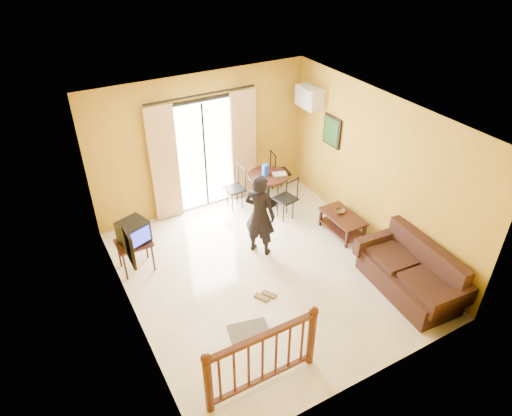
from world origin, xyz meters
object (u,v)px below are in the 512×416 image
coffee_table (342,221)px  sofa (411,274)px  standing_person (260,215)px  television (134,232)px  dining_table (268,181)px

coffee_table → sofa: size_ratio=0.49×
coffee_table → standing_person: standing_person is taller
television → sofa: 4.60m
dining_table → sofa: sofa is taller
standing_person → television: bearing=37.5°
dining_table → coffee_table: bearing=-66.2°
coffee_table → standing_person: 1.75m
dining_table → standing_person: (-0.94, -1.31, 0.25)m
sofa → standing_person: size_ratio=1.17×
dining_table → standing_person: size_ratio=0.52×
coffee_table → sofa: bearing=-89.8°
sofa → television: bearing=148.7°
dining_table → sofa: size_ratio=0.45×
standing_person → coffee_table: bearing=-136.6°
television → dining_table: size_ratio=0.66×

